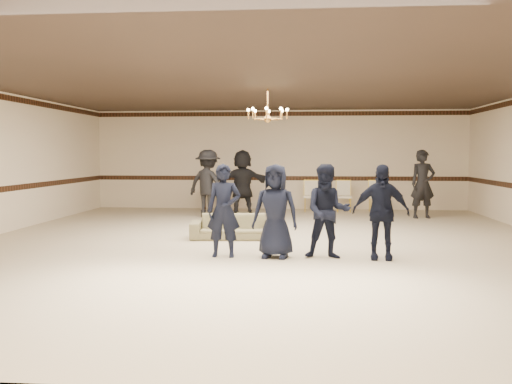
{
  "coord_description": "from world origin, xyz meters",
  "views": [
    {
      "loc": [
        0.77,
        -11.12,
        1.81
      ],
      "look_at": [
        -0.13,
        -0.5,
        1.07
      ],
      "focal_mm": 39.12,
      "sensor_mm": 36.0,
      "label": 1
    }
  ],
  "objects_px": {
    "boy_b": "(275,211)",
    "console_table": "(217,198)",
    "banquet_chair_right": "(377,197)",
    "adult_right": "(423,184)",
    "boy_d": "(381,212)",
    "settee": "(233,226)",
    "banquet_chair_left": "(311,196)",
    "banquet_chair_mid": "(344,196)",
    "chandelier": "(268,104)",
    "boy_a": "(224,211)",
    "adult_left": "(208,184)",
    "boy_c": "(328,211)",
    "adult_mid": "(242,182)"
  },
  "relations": [
    {
      "from": "boy_d",
      "to": "console_table",
      "type": "height_order",
      "value": "boy_d"
    },
    {
      "from": "boy_c",
      "to": "boy_a",
      "type": "bearing_deg",
      "value": -178.64
    },
    {
      "from": "boy_a",
      "to": "settee",
      "type": "xyz_separation_m",
      "value": [
        -0.1,
        2.06,
        -0.55
      ]
    },
    {
      "from": "banquet_chair_right",
      "to": "adult_right",
      "type": "bearing_deg",
      "value": -50.39
    },
    {
      "from": "boy_b",
      "to": "console_table",
      "type": "height_order",
      "value": "boy_b"
    },
    {
      "from": "banquet_chair_left",
      "to": "adult_mid",
      "type": "bearing_deg",
      "value": -148.62
    },
    {
      "from": "adult_left",
      "to": "adult_mid",
      "type": "distance_m",
      "value": 1.14
    },
    {
      "from": "settee",
      "to": "adult_left",
      "type": "relative_size",
      "value": 0.94
    },
    {
      "from": "boy_d",
      "to": "console_table",
      "type": "distance_m",
      "value": 8.91
    },
    {
      "from": "adult_mid",
      "to": "settee",
      "type": "bearing_deg",
      "value": 79.89
    },
    {
      "from": "boy_b",
      "to": "settee",
      "type": "height_order",
      "value": "boy_b"
    },
    {
      "from": "boy_c",
      "to": "settee",
      "type": "xyz_separation_m",
      "value": [
        -1.9,
        2.06,
        -0.55
      ]
    },
    {
      "from": "chandelier",
      "to": "boy_a",
      "type": "distance_m",
      "value": 3.32
    },
    {
      "from": "chandelier",
      "to": "banquet_chair_right",
      "type": "height_order",
      "value": "chandelier"
    },
    {
      "from": "boy_d",
      "to": "banquet_chair_mid",
      "type": "xyz_separation_m",
      "value": [
        -0.06,
        7.72,
        -0.33
      ]
    },
    {
      "from": "settee",
      "to": "banquet_chair_left",
      "type": "height_order",
      "value": "banquet_chair_left"
    },
    {
      "from": "boy_b",
      "to": "boy_c",
      "type": "distance_m",
      "value": 0.9
    },
    {
      "from": "banquet_chair_left",
      "to": "chandelier",
      "type": "bearing_deg",
      "value": -98.12
    },
    {
      "from": "banquet_chair_mid",
      "to": "console_table",
      "type": "xyz_separation_m",
      "value": [
        -4.0,
        0.2,
        -0.1
      ]
    },
    {
      "from": "chandelier",
      "to": "boy_b",
      "type": "distance_m",
      "value": 3.27
    },
    {
      "from": "boy_d",
      "to": "settee",
      "type": "height_order",
      "value": "boy_d"
    },
    {
      "from": "boy_b",
      "to": "adult_right",
      "type": "bearing_deg",
      "value": 67.79
    },
    {
      "from": "banquet_chair_right",
      "to": "banquet_chair_mid",
      "type": "bearing_deg",
      "value": -176.0
    },
    {
      "from": "banquet_chair_mid",
      "to": "adult_right",
      "type": "bearing_deg",
      "value": -36.86
    },
    {
      "from": "banquet_chair_right",
      "to": "adult_mid",
      "type": "bearing_deg",
      "value": -160.84
    },
    {
      "from": "banquet_chair_right",
      "to": "boy_a",
      "type": "bearing_deg",
      "value": -111.22
    },
    {
      "from": "boy_a",
      "to": "adult_mid",
      "type": "relative_size",
      "value": 0.85
    },
    {
      "from": "boy_d",
      "to": "adult_mid",
      "type": "height_order",
      "value": "adult_mid"
    },
    {
      "from": "settee",
      "to": "console_table",
      "type": "bearing_deg",
      "value": 97.97
    },
    {
      "from": "adult_mid",
      "to": "banquet_chair_right",
      "type": "height_order",
      "value": "adult_mid"
    },
    {
      "from": "adult_mid",
      "to": "adult_right",
      "type": "xyz_separation_m",
      "value": [
        5.1,
        -0.4,
        0.0
      ]
    },
    {
      "from": "banquet_chair_right",
      "to": "console_table",
      "type": "distance_m",
      "value": 5.0
    },
    {
      "from": "boy_a",
      "to": "settee",
      "type": "relative_size",
      "value": 0.91
    },
    {
      "from": "banquet_chair_mid",
      "to": "settee",
      "type": "bearing_deg",
      "value": -116.83
    },
    {
      "from": "banquet_chair_mid",
      "to": "banquet_chair_right",
      "type": "distance_m",
      "value": 1.0
    },
    {
      "from": "settee",
      "to": "banquet_chair_mid",
      "type": "distance_m",
      "value": 6.29
    },
    {
      "from": "boy_d",
      "to": "console_table",
      "type": "relative_size",
      "value": 1.79
    },
    {
      "from": "boy_a",
      "to": "boy_b",
      "type": "bearing_deg",
      "value": 1.15
    },
    {
      "from": "boy_b",
      "to": "adult_left",
      "type": "relative_size",
      "value": 0.85
    },
    {
      "from": "boy_b",
      "to": "settee",
      "type": "distance_m",
      "value": 2.35
    },
    {
      "from": "banquet_chair_right",
      "to": "banquet_chair_left",
      "type": "bearing_deg",
      "value": -176.0
    },
    {
      "from": "adult_left",
      "to": "banquet_chair_left",
      "type": "height_order",
      "value": "adult_left"
    },
    {
      "from": "banquet_chair_mid",
      "to": "banquet_chair_left",
      "type": "bearing_deg",
      "value": 178.94
    },
    {
      "from": "boy_d",
      "to": "chandelier",
      "type": "bearing_deg",
      "value": 133.64
    },
    {
      "from": "chandelier",
      "to": "banquet_chair_right",
      "type": "relative_size",
      "value": 0.98
    },
    {
      "from": "adult_right",
      "to": "banquet_chair_left",
      "type": "height_order",
      "value": "adult_right"
    },
    {
      "from": "banquet_chair_mid",
      "to": "boy_c",
      "type": "bearing_deg",
      "value": -97.24
    },
    {
      "from": "settee",
      "to": "banquet_chair_right",
      "type": "distance_m",
      "value": 6.79
    },
    {
      "from": "chandelier",
      "to": "adult_mid",
      "type": "height_order",
      "value": "chandelier"
    },
    {
      "from": "adult_right",
      "to": "banquet_chair_right",
      "type": "bearing_deg",
      "value": 114.44
    }
  ]
}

